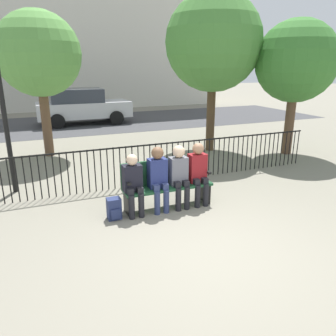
{
  "coord_description": "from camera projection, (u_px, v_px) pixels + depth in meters",
  "views": [
    {
      "loc": [
        -2.23,
        -3.79,
        2.65
      ],
      "look_at": [
        0.0,
        1.64,
        0.8
      ],
      "focal_mm": 35.0,
      "sensor_mm": 36.0,
      "label": 1
    }
  ],
  "objects": [
    {
      "name": "ground_plane",
      "position": [
        209.0,
        248.0,
        4.95
      ],
      "size": [
        80.0,
        80.0,
        0.0
      ],
      "primitive_type": "plane",
      "color": "gray"
    },
    {
      "name": "park_bench",
      "position": [
        166.0,
        182.0,
        6.32
      ],
      "size": [
        1.73,
        0.45,
        0.92
      ],
      "color": "#194728",
      "rests_on": "ground"
    },
    {
      "name": "seated_person_0",
      "position": [
        133.0,
        182.0,
        5.9
      ],
      "size": [
        0.34,
        0.39,
        1.15
      ],
      "color": "black",
      "rests_on": "ground"
    },
    {
      "name": "seated_person_1",
      "position": [
        158.0,
        175.0,
        6.07
      ],
      "size": [
        0.34,
        0.39,
        1.23
      ],
      "color": "navy",
      "rests_on": "ground"
    },
    {
      "name": "seated_person_2",
      "position": [
        179.0,
        173.0,
        6.22
      ],
      "size": [
        0.34,
        0.39,
        1.22
      ],
      "color": "black",
      "rests_on": "ground"
    },
    {
      "name": "seated_person_3",
      "position": [
        198.0,
        170.0,
        6.37
      ],
      "size": [
        0.34,
        0.39,
        1.23
      ],
      "color": "black",
      "rests_on": "ground"
    },
    {
      "name": "backpack",
      "position": [
        114.0,
        209.0,
        5.85
      ],
      "size": [
        0.24,
        0.24,
        0.39
      ],
      "color": "navy",
      "rests_on": "ground"
    },
    {
      "name": "fence_railing",
      "position": [
        144.0,
        161.0,
        7.44
      ],
      "size": [
        9.01,
        0.03,
        0.95
      ],
      "color": "black",
      "rests_on": "ground"
    },
    {
      "name": "tree_0",
      "position": [
        296.0,
        62.0,
        9.47
      ],
      "size": [
        2.36,
        2.36,
        3.94
      ],
      "color": "brown",
      "rests_on": "ground"
    },
    {
      "name": "tree_1",
      "position": [
        213.0,
        43.0,
        9.73
      ],
      "size": [
        2.9,
        2.9,
        4.74
      ],
      "color": "#4C3823",
      "rests_on": "ground"
    },
    {
      "name": "tree_2",
      "position": [
        39.0,
        55.0,
        9.18
      ],
      "size": [
        2.37,
        2.37,
        4.13
      ],
      "color": "brown",
      "rests_on": "ground"
    },
    {
      "name": "street_surface",
      "position": [
        85.0,
        123.0,
        15.54
      ],
      "size": [
        24.0,
        6.0,
        0.01
      ],
      "color": "#3D3D3F",
      "rests_on": "ground"
    },
    {
      "name": "parked_car_1",
      "position": [
        82.0,
        106.0,
        15.19
      ],
      "size": [
        4.2,
        1.94,
        1.62
      ],
      "color": "#B7B7BC",
      "rests_on": "ground"
    }
  ]
}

